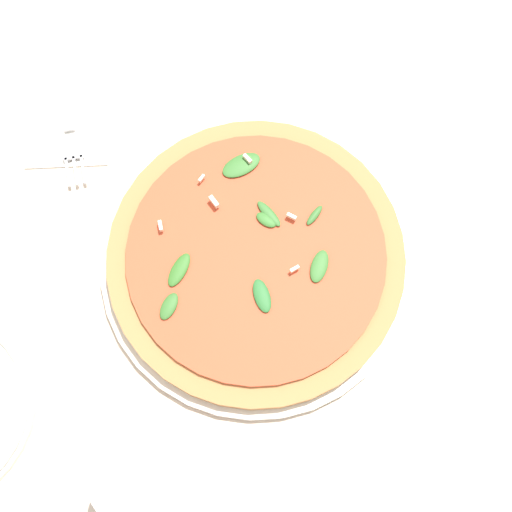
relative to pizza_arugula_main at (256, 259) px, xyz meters
The scene contains 5 objects.
ground_plane 0.03m from the pizza_arugula_main, 59.13° to the right, with size 6.00×6.00×0.00m, color beige.
pizza_arugula_main is the anchor object (origin of this frame).
wine_glass 0.26m from the pizza_arugula_main, ahead, with size 0.09×0.09×0.16m.
napkin 0.30m from the pizza_arugula_main, 116.97° to the right, with size 0.17×0.14×0.01m.
fork 0.29m from the pizza_arugula_main, 116.12° to the right, with size 0.18×0.10×0.00m.
Camera 1 is at (0.20, 0.08, 0.77)m, focal length 50.00 mm.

